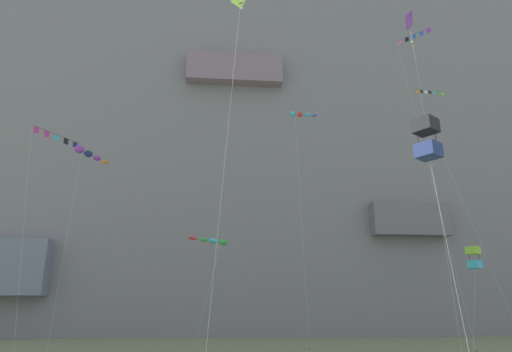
{
  "coord_description": "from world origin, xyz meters",
  "views": [
    {
      "loc": [
        -2.24,
        -10.11,
        3.1
      ],
      "look_at": [
        0.73,
        22.9,
        13.29
      ],
      "focal_mm": 31.44,
      "sensor_mm": 36.0,
      "label": 1
    }
  ],
  "objects_px": {
    "kite_banner_upper_right": "(416,53)",
    "kite_banner_mid_center": "(55,143)",
    "kite_windsock_mid_left": "(214,241)",
    "kite_box_high_center": "(474,258)",
    "kite_diamond_front_field": "(240,2)",
    "kite_box_high_right": "(427,139)",
    "kite_banner_upper_left": "(439,119)",
    "kite_windsock_high_left": "(299,115)",
    "kite_windsock_far_left": "(88,154)",
    "kite_diamond_low_center": "(410,26)"
  },
  "relations": [
    {
      "from": "kite_windsock_mid_left",
      "to": "kite_box_high_center",
      "type": "distance_m",
      "value": 23.19
    },
    {
      "from": "kite_box_high_right",
      "to": "kite_diamond_front_field",
      "type": "xyz_separation_m",
      "value": [
        -9.62,
        6.8,
        13.29
      ]
    },
    {
      "from": "kite_windsock_high_left",
      "to": "kite_box_high_center",
      "type": "distance_m",
      "value": 22.08
    },
    {
      "from": "kite_windsock_mid_left",
      "to": "kite_box_high_center",
      "type": "relative_size",
      "value": 1.18
    },
    {
      "from": "kite_box_high_center",
      "to": "kite_box_high_right",
      "type": "bearing_deg",
      "value": -125.22
    },
    {
      "from": "kite_banner_mid_center",
      "to": "kite_windsock_high_left",
      "type": "bearing_deg",
      "value": 2.3
    },
    {
      "from": "kite_banner_upper_right",
      "to": "kite_banner_mid_center",
      "type": "bearing_deg",
      "value": 178.12
    },
    {
      "from": "kite_banner_upper_left",
      "to": "kite_banner_upper_right",
      "type": "bearing_deg",
      "value": 117.18
    },
    {
      "from": "kite_windsock_high_left",
      "to": "kite_box_high_center",
      "type": "height_order",
      "value": "kite_windsock_high_left"
    },
    {
      "from": "kite_windsock_mid_left",
      "to": "kite_banner_upper_right",
      "type": "relative_size",
      "value": 0.3
    },
    {
      "from": "kite_windsock_mid_left",
      "to": "kite_banner_upper_left",
      "type": "height_order",
      "value": "kite_banner_upper_left"
    },
    {
      "from": "kite_banner_upper_right",
      "to": "kite_banner_upper_left",
      "type": "xyz_separation_m",
      "value": [
        0.76,
        -1.48,
        -8.58
      ]
    },
    {
      "from": "kite_diamond_front_field",
      "to": "kite_banner_upper_right",
      "type": "height_order",
      "value": "kite_banner_upper_right"
    },
    {
      "from": "kite_banner_mid_center",
      "to": "kite_box_high_center",
      "type": "distance_m",
      "value": 40.4
    },
    {
      "from": "kite_banner_mid_center",
      "to": "kite_windsock_far_left",
      "type": "distance_m",
      "value": 3.64
    },
    {
      "from": "kite_box_high_right",
      "to": "kite_banner_upper_left",
      "type": "distance_m",
      "value": 24.54
    },
    {
      "from": "kite_windsock_high_left",
      "to": "kite_diamond_front_field",
      "type": "height_order",
      "value": "kite_diamond_front_field"
    },
    {
      "from": "kite_windsock_high_left",
      "to": "kite_windsock_mid_left",
      "type": "distance_m",
      "value": 16.53
    },
    {
      "from": "kite_diamond_front_field",
      "to": "kite_windsock_far_left",
      "type": "distance_m",
      "value": 24.04
    },
    {
      "from": "kite_diamond_front_field",
      "to": "kite_banner_upper_left",
      "type": "relative_size",
      "value": 1.05
    },
    {
      "from": "kite_box_high_right",
      "to": "kite_banner_upper_right",
      "type": "distance_m",
      "value": 29.89
    },
    {
      "from": "kite_banner_upper_left",
      "to": "kite_box_high_center",
      "type": "distance_m",
      "value": 14.89
    },
    {
      "from": "kite_banner_upper_right",
      "to": "kite_windsock_far_left",
      "type": "bearing_deg",
      "value": 173.65
    },
    {
      "from": "kite_banner_upper_left",
      "to": "kite_windsock_far_left",
      "type": "xyz_separation_m",
      "value": [
        -36.11,
        5.42,
        -2.99
      ]
    },
    {
      "from": "kite_banner_mid_center",
      "to": "kite_diamond_front_field",
      "type": "bearing_deg",
      "value": -40.75
    },
    {
      "from": "kite_banner_mid_center",
      "to": "kite_banner_upper_right",
      "type": "distance_m",
      "value": 39.52
    },
    {
      "from": "kite_banner_mid_center",
      "to": "kite_diamond_low_center",
      "type": "bearing_deg",
      "value": -14.6
    },
    {
      "from": "kite_banner_upper_left",
      "to": "kite_box_high_center",
      "type": "xyz_separation_m",
      "value": [
        -0.34,
        -3.39,
        -14.5
      ]
    },
    {
      "from": "kite_banner_upper_right",
      "to": "kite_windsock_far_left",
      "type": "xyz_separation_m",
      "value": [
        -35.35,
        3.93,
        -11.57
      ]
    },
    {
      "from": "kite_banner_mid_center",
      "to": "kite_diamond_front_field",
      "type": "relative_size",
      "value": 0.75
    },
    {
      "from": "kite_windsock_high_left",
      "to": "kite_banner_upper_left",
      "type": "distance_m",
      "value": 14.31
    },
    {
      "from": "kite_windsock_mid_left",
      "to": "kite_banner_mid_center",
      "type": "distance_m",
      "value": 18.61
    },
    {
      "from": "kite_windsock_high_left",
      "to": "kite_windsock_mid_left",
      "type": "xyz_separation_m",
      "value": [
        -8.82,
        -0.8,
        -13.96
      ]
    },
    {
      "from": "kite_windsock_high_left",
      "to": "kite_banner_upper_left",
      "type": "bearing_deg",
      "value": -15.16
    },
    {
      "from": "kite_box_high_center",
      "to": "kite_windsock_high_left",
      "type": "bearing_deg",
      "value": 152.03
    },
    {
      "from": "kite_banner_mid_center",
      "to": "kite_banner_upper_right",
      "type": "bearing_deg",
      "value": -1.88
    },
    {
      "from": "kite_windsock_mid_left",
      "to": "kite_diamond_low_center",
      "type": "bearing_deg",
      "value": -26.95
    },
    {
      "from": "kite_windsock_high_left",
      "to": "kite_banner_upper_right",
      "type": "bearing_deg",
      "value": -9.79
    },
    {
      "from": "kite_diamond_low_center",
      "to": "kite_box_high_center",
      "type": "distance_m",
      "value": 21.65
    },
    {
      "from": "kite_box_high_center",
      "to": "kite_diamond_front_field",
      "type": "bearing_deg",
      "value": -156.67
    },
    {
      "from": "kite_diamond_front_field",
      "to": "kite_windsock_far_left",
      "type": "xyz_separation_m",
      "value": [
        -15.04,
        17.76,
        -6.05
      ]
    },
    {
      "from": "kite_box_high_right",
      "to": "kite_diamond_front_field",
      "type": "height_order",
      "value": "kite_diamond_front_field"
    },
    {
      "from": "kite_windsock_mid_left",
      "to": "kite_windsock_far_left",
      "type": "bearing_deg",
      "value": 169.58
    },
    {
      "from": "kite_windsock_mid_left",
      "to": "kite_box_high_center",
      "type": "bearing_deg",
      "value": -15.87
    },
    {
      "from": "kite_windsock_mid_left",
      "to": "kite_banner_upper_left",
      "type": "relative_size",
      "value": 0.39
    },
    {
      "from": "kite_windsock_mid_left",
      "to": "kite_diamond_low_center",
      "type": "xyz_separation_m",
      "value": [
        17.61,
        -8.96,
        18.9
      ]
    },
    {
      "from": "kite_diamond_low_center",
      "to": "kite_windsock_far_left",
      "type": "xyz_separation_m",
      "value": [
        -31.17,
        11.45,
        -9.48
      ]
    },
    {
      "from": "kite_windsock_high_left",
      "to": "kite_windsock_mid_left",
      "type": "relative_size",
      "value": 2.4
    },
    {
      "from": "kite_diamond_front_field",
      "to": "kite_diamond_low_center",
      "type": "relative_size",
      "value": 0.88
    },
    {
      "from": "kite_windsock_high_left",
      "to": "kite_diamond_front_field",
      "type": "xyz_separation_m",
      "value": [
        -7.34,
        -16.06,
        1.51
      ]
    }
  ]
}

